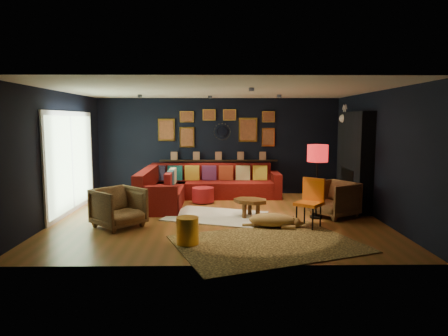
{
  "coord_description": "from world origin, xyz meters",
  "views": [
    {
      "loc": [
        0.01,
        -8.09,
        2.01
      ],
      "look_at": [
        0.12,
        0.3,
        1.0
      ],
      "focal_mm": 32.0,
      "sensor_mm": 36.0,
      "label": 1
    }
  ],
  "objects_px": {
    "pouf": "(203,195)",
    "armchair_left": "(118,206)",
    "sectional": "(194,188)",
    "armchair_right": "(334,197)",
    "orange_chair": "(311,198)",
    "dog": "(272,217)",
    "gold_stool": "(188,231)",
    "floor_lamp": "(318,157)",
    "coffee_table": "(251,203)"
  },
  "relations": [
    {
      "from": "sectional",
      "to": "coffee_table",
      "type": "height_order",
      "value": "sectional"
    },
    {
      "from": "sectional",
      "to": "armchair_left",
      "type": "xyz_separation_m",
      "value": [
        -1.27,
        -2.52,
        0.09
      ]
    },
    {
      "from": "gold_stool",
      "to": "dog",
      "type": "bearing_deg",
      "value": 34.01
    },
    {
      "from": "coffee_table",
      "to": "armchair_right",
      "type": "height_order",
      "value": "armchair_right"
    },
    {
      "from": "coffee_table",
      "to": "dog",
      "type": "xyz_separation_m",
      "value": [
        0.34,
        -0.79,
        -0.12
      ]
    },
    {
      "from": "orange_chair",
      "to": "floor_lamp",
      "type": "xyz_separation_m",
      "value": [
        0.28,
        0.69,
        0.72
      ]
    },
    {
      "from": "armchair_right",
      "to": "orange_chair",
      "type": "bearing_deg",
      "value": -71.12
    },
    {
      "from": "coffee_table",
      "to": "orange_chair",
      "type": "height_order",
      "value": "orange_chair"
    },
    {
      "from": "orange_chair",
      "to": "dog",
      "type": "xyz_separation_m",
      "value": [
        -0.74,
        -0.06,
        -0.35
      ]
    },
    {
      "from": "armchair_right",
      "to": "dog",
      "type": "xyz_separation_m",
      "value": [
        -1.41,
        -0.85,
        -0.21
      ]
    },
    {
      "from": "pouf",
      "to": "floor_lamp",
      "type": "height_order",
      "value": "floor_lamp"
    },
    {
      "from": "sectional",
      "to": "gold_stool",
      "type": "bearing_deg",
      "value": -88.19
    },
    {
      "from": "sectional",
      "to": "armchair_right",
      "type": "relative_size",
      "value": 4.16
    },
    {
      "from": "sectional",
      "to": "orange_chair",
      "type": "height_order",
      "value": "orange_chair"
    },
    {
      "from": "orange_chair",
      "to": "dog",
      "type": "bearing_deg",
      "value": -136.96
    },
    {
      "from": "pouf",
      "to": "orange_chair",
      "type": "height_order",
      "value": "orange_chair"
    },
    {
      "from": "pouf",
      "to": "orange_chair",
      "type": "relative_size",
      "value": 0.58
    },
    {
      "from": "sectional",
      "to": "dog",
      "type": "relative_size",
      "value": 2.94
    },
    {
      "from": "pouf",
      "to": "armchair_left",
      "type": "distance_m",
      "value": 2.68
    },
    {
      "from": "armchair_left",
      "to": "dog",
      "type": "xyz_separation_m",
      "value": [
        2.88,
        -0.08,
        -0.21
      ]
    },
    {
      "from": "armchair_left",
      "to": "orange_chair",
      "type": "relative_size",
      "value": 0.89
    },
    {
      "from": "coffee_table",
      "to": "dog",
      "type": "height_order",
      "value": "coffee_table"
    },
    {
      "from": "dog",
      "to": "coffee_table",
      "type": "bearing_deg",
      "value": 120.65
    },
    {
      "from": "coffee_table",
      "to": "pouf",
      "type": "relative_size",
      "value": 1.66
    },
    {
      "from": "armchair_right",
      "to": "dog",
      "type": "relative_size",
      "value": 0.71
    },
    {
      "from": "armchair_right",
      "to": "floor_lamp",
      "type": "xyz_separation_m",
      "value": [
        -0.39,
        -0.11,
        0.86
      ]
    },
    {
      "from": "orange_chair",
      "to": "armchair_left",
      "type": "bearing_deg",
      "value": -141.68
    },
    {
      "from": "orange_chair",
      "to": "armchair_right",
      "type": "bearing_deg",
      "value": 88.65
    },
    {
      "from": "coffee_table",
      "to": "floor_lamp",
      "type": "distance_m",
      "value": 1.65
    },
    {
      "from": "sectional",
      "to": "floor_lamp",
      "type": "height_order",
      "value": "floor_lamp"
    },
    {
      "from": "armchair_left",
      "to": "gold_stool",
      "type": "relative_size",
      "value": 1.81
    },
    {
      "from": "sectional",
      "to": "orange_chair",
      "type": "bearing_deg",
      "value": -47.24
    },
    {
      "from": "coffee_table",
      "to": "pouf",
      "type": "height_order",
      "value": "coffee_table"
    },
    {
      "from": "armchair_right",
      "to": "coffee_table",
      "type": "bearing_deg",
      "value": -118.82
    },
    {
      "from": "floor_lamp",
      "to": "dog",
      "type": "bearing_deg",
      "value": -143.88
    },
    {
      "from": "pouf",
      "to": "armchair_left",
      "type": "bearing_deg",
      "value": -124.23
    },
    {
      "from": "coffee_table",
      "to": "gold_stool",
      "type": "relative_size",
      "value": 1.94
    },
    {
      "from": "pouf",
      "to": "gold_stool",
      "type": "relative_size",
      "value": 1.17
    },
    {
      "from": "armchair_left",
      "to": "dog",
      "type": "distance_m",
      "value": 2.89
    },
    {
      "from": "sectional",
      "to": "armchair_left",
      "type": "bearing_deg",
      "value": -116.7
    },
    {
      "from": "armchair_left",
      "to": "floor_lamp",
      "type": "relative_size",
      "value": 0.54
    },
    {
      "from": "pouf",
      "to": "gold_stool",
      "type": "xyz_separation_m",
      "value": [
        -0.12,
        -3.3,
        0.03
      ]
    },
    {
      "from": "pouf",
      "to": "armchair_left",
      "type": "height_order",
      "value": "armchair_left"
    },
    {
      "from": "armchair_right",
      "to": "armchair_left",
      "type": "bearing_deg",
      "value": -110.85
    },
    {
      "from": "armchair_left",
      "to": "floor_lamp",
      "type": "height_order",
      "value": "floor_lamp"
    },
    {
      "from": "coffee_table",
      "to": "orange_chair",
      "type": "relative_size",
      "value": 0.96
    },
    {
      "from": "coffee_table",
      "to": "floor_lamp",
      "type": "xyz_separation_m",
      "value": [
        1.35,
        -0.04,
        0.95
      ]
    },
    {
      "from": "coffee_table",
      "to": "gold_stool",
      "type": "distance_m",
      "value": 2.14
    },
    {
      "from": "orange_chair",
      "to": "sectional",
      "type": "bearing_deg",
      "value": 171.51
    },
    {
      "from": "pouf",
      "to": "floor_lamp",
      "type": "distance_m",
      "value": 3.05
    }
  ]
}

